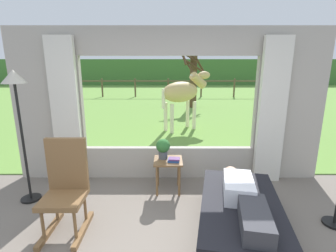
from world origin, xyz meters
name	(u,v)px	position (x,y,z in m)	size (l,w,h in m)	color
back_wall_with_window	(168,108)	(0.00, 2.26, 1.25)	(5.20, 0.12, 2.55)	#ADA599
curtain_panel_left	(65,112)	(-1.69, 2.12, 1.20)	(0.44, 0.10, 2.40)	silver
curtain_panel_right	(271,112)	(1.69, 2.12, 1.20)	(0.44, 0.10, 2.40)	silver
outdoor_pasture_lawn	(167,97)	(0.00, 13.16, 0.01)	(36.00, 21.68, 0.02)	olive
distant_hill_ridge	(167,72)	(0.00, 23.00, 1.20)	(36.00, 2.00, 2.40)	#427133
recliner_sofa	(239,217)	(0.83, 0.68, 0.22)	(1.20, 1.84, 0.42)	black
reclining_person	(242,196)	(0.83, 0.64, 0.52)	(0.45, 1.43, 0.22)	silver
rocking_chair	(65,187)	(-1.24, 0.82, 0.55)	(0.49, 0.69, 1.12)	brown
side_table	(167,166)	(-0.01, 1.74, 0.43)	(0.44, 0.44, 0.52)	brown
potted_plant	(162,148)	(-0.09, 1.80, 0.70)	(0.22, 0.22, 0.32)	#4C5156
book_stack	(173,160)	(0.08, 1.68, 0.55)	(0.19, 0.17, 0.06)	#23478C
floor_lamp_left	(15,97)	(-2.06, 1.47, 1.53)	(0.32, 0.32, 1.90)	black
horse	(182,92)	(0.42, 5.52, 1.16)	(1.68, 1.33, 1.73)	tan
pasture_tree	(192,76)	(1.10, 9.52, 1.46)	(1.28, 1.12, 3.10)	#4C3823
pasture_fence_line	(167,85)	(0.00, 13.34, 0.74)	(16.10, 0.10, 1.10)	brown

